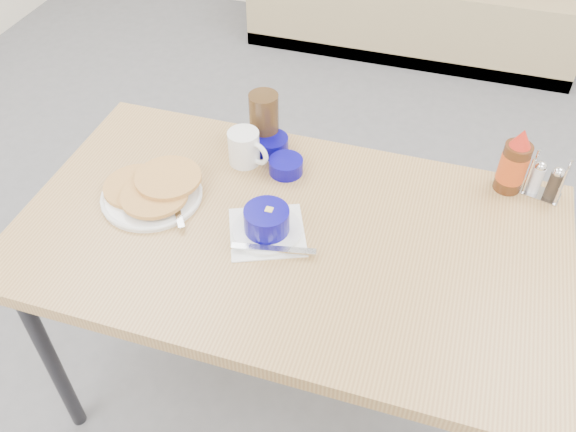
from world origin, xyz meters
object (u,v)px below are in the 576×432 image
(pancake_plate, at_px, (153,191))
(syrup_bottle, at_px, (514,164))
(grits_setting, at_px, (267,224))
(butter_bowl, at_px, (286,166))
(coffee_mug, at_px, (245,148))
(creamer_bowl, at_px, (271,144))
(condiment_caddy, at_px, (545,183))
(dining_table, at_px, (289,248))
(amber_tumbler, at_px, (264,119))

(pancake_plate, distance_m, syrup_bottle, 0.97)
(grits_setting, relative_size, syrup_bottle, 1.37)
(grits_setting, bearing_deg, syrup_bottle, 32.28)
(butter_bowl, bearing_deg, coffee_mug, 176.34)
(butter_bowl, distance_m, syrup_bottle, 0.61)
(grits_setting, relative_size, creamer_bowl, 2.63)
(butter_bowl, height_order, syrup_bottle, syrup_bottle)
(condiment_caddy, bearing_deg, butter_bowl, -155.83)
(dining_table, distance_m, grits_setting, 0.11)
(coffee_mug, bearing_deg, condiment_caddy, 7.58)
(coffee_mug, height_order, creamer_bowl, coffee_mug)
(coffee_mug, distance_m, butter_bowl, 0.13)
(creamer_bowl, distance_m, syrup_bottle, 0.68)
(condiment_caddy, bearing_deg, syrup_bottle, -165.39)
(dining_table, distance_m, syrup_bottle, 0.64)
(dining_table, relative_size, coffee_mug, 10.85)
(condiment_caddy, xyz_separation_m, syrup_bottle, (-0.09, -0.00, 0.04))
(amber_tumbler, bearing_deg, creamer_bowl, -47.61)
(pancake_plate, xyz_separation_m, coffee_mug, (0.19, 0.21, 0.03))
(syrup_bottle, bearing_deg, creamer_bowl, -177.00)
(dining_table, relative_size, butter_bowl, 14.53)
(creamer_bowl, bearing_deg, syrup_bottle, 3.00)
(coffee_mug, distance_m, amber_tumbler, 0.11)
(pancake_plate, height_order, condiment_caddy, condiment_caddy)
(pancake_plate, relative_size, grits_setting, 1.04)
(pancake_plate, distance_m, coffee_mug, 0.29)
(creamer_bowl, distance_m, butter_bowl, 0.11)
(dining_table, relative_size, pancake_plate, 5.02)
(coffee_mug, bearing_deg, grits_setting, -59.20)
(dining_table, height_order, amber_tumbler, amber_tumbler)
(condiment_caddy, bearing_deg, amber_tumbler, -165.39)
(coffee_mug, distance_m, syrup_bottle, 0.73)
(creamer_bowl, bearing_deg, coffee_mug, -125.65)
(pancake_plate, height_order, butter_bowl, pancake_plate)
(amber_tumbler, xyz_separation_m, condiment_caddy, (0.79, 0.00, -0.04))
(dining_table, xyz_separation_m, condiment_caddy, (0.61, 0.34, 0.10))
(grits_setting, distance_m, butter_bowl, 0.25)
(grits_setting, height_order, amber_tumbler, amber_tumbler)
(creamer_bowl, relative_size, syrup_bottle, 0.52)
(pancake_plate, distance_m, condiment_caddy, 1.05)
(dining_table, height_order, creamer_bowl, creamer_bowl)
(condiment_caddy, bearing_deg, creamer_bowl, -162.75)
(amber_tumbler, bearing_deg, grits_setting, -70.15)
(grits_setting, height_order, butter_bowl, grits_setting)
(grits_setting, xyz_separation_m, butter_bowl, (-0.03, 0.25, -0.01))
(pancake_plate, xyz_separation_m, butter_bowl, (0.31, 0.21, 0.00))
(butter_bowl, bearing_deg, condiment_caddy, 9.56)
(coffee_mug, bearing_deg, butter_bowl, -3.66)
(coffee_mug, xyz_separation_m, syrup_bottle, (0.72, 0.11, 0.03))
(pancake_plate, relative_size, butter_bowl, 2.90)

